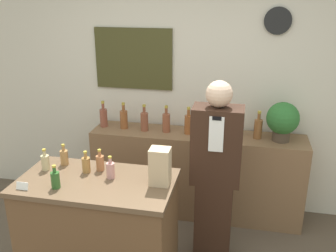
{
  "coord_description": "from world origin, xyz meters",
  "views": [
    {
      "loc": [
        0.61,
        -1.8,
        2.28
      ],
      "look_at": [
        -0.01,
        1.13,
        1.2
      ],
      "focal_mm": 40.0,
      "sensor_mm": 36.0,
      "label": 1
    }
  ],
  "objects": [
    {
      "name": "counter_bottle_5",
      "position": [
        -0.34,
        0.59,
        1.01
      ],
      "size": [
        0.06,
        0.06,
        0.18
      ],
      "color": "tan",
      "rests_on": "display_counter"
    },
    {
      "name": "potted_plant",
      "position": [
        0.98,
        1.72,
        1.12
      ],
      "size": [
        0.31,
        0.31,
        0.38
      ],
      "color": "#4C3D2D",
      "rests_on": "back_shelf"
    },
    {
      "name": "paper_bag",
      "position": [
        0.05,
        0.58,
        1.08
      ],
      "size": [
        0.15,
        0.13,
        0.28
      ],
      "color": "tan",
      "rests_on": "display_counter"
    },
    {
      "name": "shelf_bottle_3",
      "position": [
        -0.16,
        1.73,
        1.01
      ],
      "size": [
        0.08,
        0.08,
        0.28
      ],
      "color": "brown",
      "rests_on": "back_shelf"
    },
    {
      "name": "back_shelf",
      "position": [
        0.17,
        1.73,
        0.45
      ],
      "size": [
        2.18,
        0.42,
        0.91
      ],
      "color": "brown",
      "rests_on": "ground_plane"
    },
    {
      "name": "shelf_bottle_1",
      "position": [
        -0.61,
        1.74,
        1.01
      ],
      "size": [
        0.08,
        0.08,
        0.28
      ],
      "color": "brown",
      "rests_on": "back_shelf"
    },
    {
      "name": "counter_bottle_0",
      "position": [
        -0.89,
        0.61,
        1.01
      ],
      "size": [
        0.06,
        0.06,
        0.18
      ],
      "color": "tan",
      "rests_on": "display_counter"
    },
    {
      "name": "display_counter",
      "position": [
        -0.44,
        0.53,
        0.47
      ],
      "size": [
        1.18,
        0.64,
        0.95
      ],
      "color": "brown",
      "rests_on": "ground_plane"
    },
    {
      "name": "counter_bottle_2",
      "position": [
        -0.67,
        0.36,
        1.01
      ],
      "size": [
        0.06,
        0.06,
        0.18
      ],
      "color": "#2C5825",
      "rests_on": "display_counter"
    },
    {
      "name": "shelf_bottle_7",
      "position": [
        0.76,
        1.74,
        1.01
      ],
      "size": [
        0.08,
        0.08,
        0.28
      ],
      "color": "brown",
      "rests_on": "back_shelf"
    },
    {
      "name": "shelf_bottle_6",
      "position": [
        0.53,
        1.72,
        1.01
      ],
      "size": [
        0.08,
        0.08,
        0.28
      ],
      "color": "brown",
      "rests_on": "back_shelf"
    },
    {
      "name": "shelf_bottle_5",
      "position": [
        0.3,
        1.74,
        1.01
      ],
      "size": [
        0.08,
        0.08,
        0.28
      ],
      "color": "brown",
      "rests_on": "back_shelf"
    },
    {
      "name": "shelf_bottle_2",
      "position": [
        -0.38,
        1.72,
        1.01
      ],
      "size": [
        0.08,
        0.08,
        0.28
      ],
      "color": "brown",
      "rests_on": "back_shelf"
    },
    {
      "name": "price_card_left",
      "position": [
        -0.89,
        0.29,
        0.97
      ],
      "size": [
        0.09,
        0.02,
        0.06
      ],
      "color": "white",
      "rests_on": "display_counter"
    },
    {
      "name": "counter_bottle_3",
      "position": [
        -0.56,
        0.64,
        1.01
      ],
      "size": [
        0.06,
        0.06,
        0.18
      ],
      "color": "#A3733A",
      "rests_on": "display_counter"
    },
    {
      "name": "shelf_bottle_0",
      "position": [
        -0.84,
        1.75,
        1.01
      ],
      "size": [
        0.08,
        0.08,
        0.28
      ],
      "color": "brown",
      "rests_on": "back_shelf"
    },
    {
      "name": "counter_bottle_4",
      "position": [
        -0.46,
        0.69,
        1.01
      ],
      "size": [
        0.06,
        0.06,
        0.18
      ],
      "color": "#A7683F",
      "rests_on": "display_counter"
    },
    {
      "name": "back_wall",
      "position": [
        -0.01,
        2.0,
        1.36
      ],
      "size": [
        5.2,
        0.09,
        2.7
      ],
      "color": "beige",
      "rests_on": "ground_plane"
    },
    {
      "name": "counter_bottle_1",
      "position": [
        -0.79,
        0.73,
        1.01
      ],
      "size": [
        0.06,
        0.06,
        0.18
      ],
      "color": "#A27442",
      "rests_on": "display_counter"
    },
    {
      "name": "shelf_bottle_4",
      "position": [
        0.07,
        1.72,
        1.01
      ],
      "size": [
        0.08,
        0.08,
        0.28
      ],
      "color": "brown",
      "rests_on": "back_shelf"
    },
    {
      "name": "shopkeeper",
      "position": [
        0.41,
        1.05,
        0.81
      ],
      "size": [
        0.41,
        0.26,
        1.63
      ],
      "color": "#331E14",
      "rests_on": "ground_plane"
    }
  ]
}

